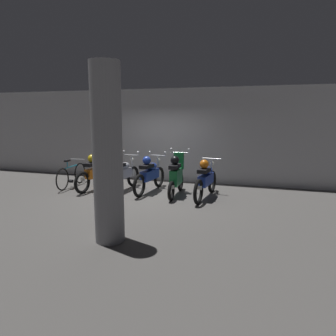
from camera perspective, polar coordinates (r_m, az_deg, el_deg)
ground_plane at (r=8.66m, az=-4.19°, el=-5.01°), size 80.00×80.00×0.00m
back_wall at (r=10.42m, az=-0.01°, el=6.23°), size 16.00×0.30×3.11m
motorbike_slot_0 at (r=9.45m, az=-13.38°, el=-0.73°), size 0.56×1.94×1.08m
motorbike_slot_1 at (r=9.08m, az=-8.69°, el=-1.21°), size 0.59×1.94×1.15m
motorbike_slot_2 at (r=8.85m, az=-3.44°, el=-1.17°), size 0.59×1.95×1.15m
motorbike_slot_3 at (r=8.45m, az=1.59°, el=-1.40°), size 0.59×1.68×1.29m
motorbike_slot_4 at (r=8.23m, az=7.19°, el=-2.09°), size 0.56×1.95×1.08m
bicycle at (r=9.98m, az=-17.77°, el=-1.33°), size 0.50×1.73×0.89m
support_pillar at (r=5.29m, az=-11.37°, el=2.46°), size 0.52×0.52×3.11m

